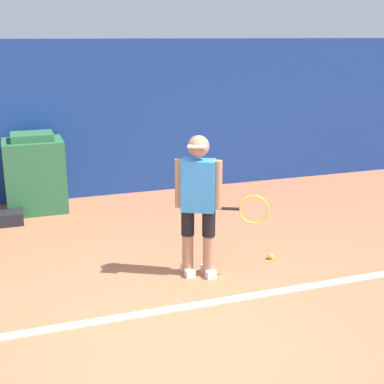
{
  "coord_description": "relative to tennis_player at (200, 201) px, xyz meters",
  "views": [
    {
      "loc": [
        -1.16,
        -3.82,
        2.45
      ],
      "look_at": [
        0.58,
        1.3,
        0.86
      ],
      "focal_mm": 50.0,
      "sensor_mm": 36.0,
      "label": 1
    }
  ],
  "objects": [
    {
      "name": "ground_plane",
      "position": [
        -0.59,
        -1.09,
        -0.83
      ],
      "size": [
        24.0,
        24.0,
        0.0
      ],
      "primitive_type": "plane",
      "color": "#B76642"
    },
    {
      "name": "back_wall",
      "position": [
        -0.59,
        3.3,
        0.38
      ],
      "size": [
        24.0,
        0.1,
        2.4
      ],
      "color": "navy",
      "rests_on": "ground_plane"
    },
    {
      "name": "court_baseline",
      "position": [
        -0.59,
        -0.64,
        -0.82
      ],
      "size": [
        21.6,
        0.1,
        0.01
      ],
      "color": "white",
      "rests_on": "ground_plane"
    },
    {
      "name": "tennis_player",
      "position": [
        0.0,
        0.0,
        0.0
      ],
      "size": [
        0.87,
        0.5,
        1.5
      ],
      "rotation": [
        0.0,
        0.0,
        -0.46
      ],
      "color": "#A37556",
      "rests_on": "ground_plane"
    },
    {
      "name": "tennis_ball",
      "position": [
        0.91,
        0.12,
        -0.79
      ],
      "size": [
        0.07,
        0.07,
        0.07
      ],
      "color": "#D1E533",
      "rests_on": "ground_plane"
    },
    {
      "name": "covered_chair",
      "position": [
        -1.5,
        2.84,
        -0.28
      ],
      "size": [
        0.83,
        0.71,
        1.13
      ],
      "color": "#28663D",
      "rests_on": "ground_plane"
    }
  ]
}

